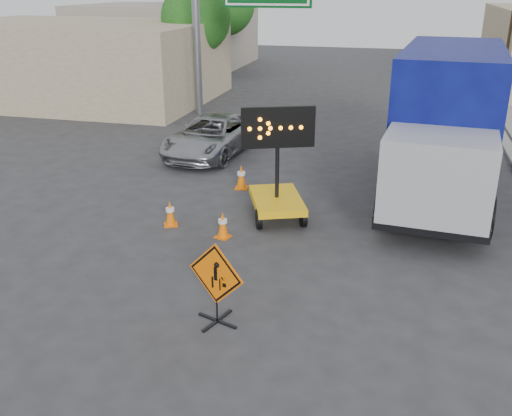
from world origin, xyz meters
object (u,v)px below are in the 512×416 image
at_px(construction_sign, 216,281).
at_px(arrow_board, 277,193).
at_px(pickup_truck, 212,136).
at_px(box_truck, 444,131).

relative_size(construction_sign, arrow_board, 0.54).
distance_m(construction_sign, arrow_board, 5.34).
distance_m(construction_sign, pickup_truck, 11.31).
bearing_deg(box_truck, arrow_board, -139.40).
xyz_separation_m(pickup_truck, box_truck, (7.96, -2.23, 1.22)).
bearing_deg(arrow_board, box_truck, 13.65).
height_order(construction_sign, box_truck, box_truck).
distance_m(arrow_board, box_truck, 5.45).
xyz_separation_m(construction_sign, arrow_board, (-0.07, 5.34, -0.19)).
bearing_deg(pickup_truck, arrow_board, -49.68).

